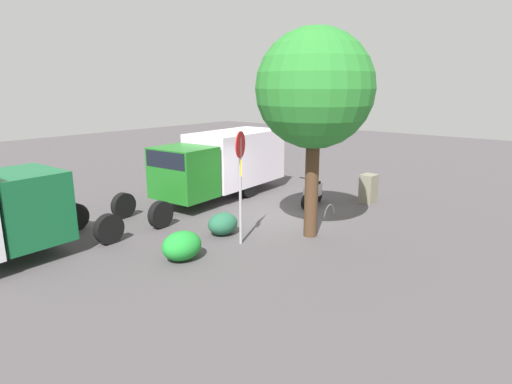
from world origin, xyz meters
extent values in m
plane|color=#494547|center=(0.00, 0.00, 0.00)|extent=(60.00, 60.00, 0.00)
cylinder|color=black|center=(-1.56, -4.16, 0.45)|extent=(0.92, 0.31, 0.90)
cylinder|color=black|center=(-1.70, -2.27, 0.45)|extent=(0.92, 0.31, 0.90)
cylinder|color=black|center=(3.26, -3.81, 0.45)|extent=(0.92, 0.31, 0.90)
cylinder|color=black|center=(3.13, -1.92, 0.45)|extent=(0.92, 0.31, 0.90)
cube|color=white|center=(-2.03, -3.24, 1.55)|extent=(4.49, 2.51, 2.20)
cube|color=#1D6F1E|center=(1.13, -3.01, 1.40)|extent=(1.95, 2.23, 1.90)
cube|color=black|center=(1.13, -3.01, 2.00)|extent=(1.96, 2.07, 0.60)
cylinder|color=black|center=(5.00, -1.93, 0.45)|extent=(0.91, 0.28, 0.90)
cylinder|color=black|center=(5.06, -3.83, 0.45)|extent=(0.91, 0.28, 0.90)
cube|color=#156033|center=(6.93, -2.83, 1.40)|extent=(1.86, 2.15, 1.90)
cube|color=black|center=(6.93, -2.83, 2.00)|extent=(1.88, 1.99, 0.60)
cylinder|color=black|center=(-1.73, 0.54, 0.28)|extent=(0.57, 0.18, 0.56)
cylinder|color=black|center=(-2.97, 0.36, 0.28)|extent=(0.57, 0.18, 0.56)
cube|color=silver|center=(-2.40, 0.44, 0.56)|extent=(1.13, 0.47, 0.48)
cube|color=black|center=(-2.50, 0.43, 0.83)|extent=(0.67, 0.37, 0.12)
cylinder|color=slate|center=(-1.78, 0.53, 0.83)|extent=(0.29, 0.11, 0.69)
cylinder|color=black|center=(-1.78, 0.53, 1.18)|extent=(0.12, 0.55, 0.04)
cylinder|color=#9E9EA3|center=(2.55, 1.07, 1.57)|extent=(0.08, 0.08, 3.13)
cylinder|color=red|center=(2.55, 1.09, 2.94)|extent=(0.71, 0.32, 0.76)
cube|color=yellow|center=(2.55, 1.09, 2.30)|extent=(0.33, 0.33, 0.44)
cylinder|color=#47301E|center=(0.64, 2.27, 1.63)|extent=(0.41, 0.41, 3.26)
sphere|color=#28792B|center=(0.64, 2.27, 4.47)|extent=(3.45, 3.45, 3.45)
cube|color=slate|center=(-4.12, 1.95, 0.57)|extent=(0.65, 0.57, 1.14)
torus|color=#B7B7BC|center=(-1.57, 1.67, 0.00)|extent=(0.85, 0.13, 0.85)
ellipsoid|color=#1F8B2F|center=(4.43, 0.64, 0.39)|extent=(1.14, 0.93, 0.78)
ellipsoid|color=#235C40|center=(2.29, 0.09, 0.35)|extent=(1.01, 0.83, 0.69)
camera|label=1|loc=(11.42, 8.99, 4.56)|focal=29.93mm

